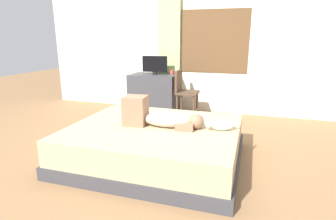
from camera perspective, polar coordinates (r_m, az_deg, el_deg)
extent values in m
plane|color=olive|center=(3.31, -3.10, -10.49)|extent=(16.00, 16.00, 0.00)
cube|color=beige|center=(5.38, 6.30, 15.21)|extent=(6.40, 0.12, 2.90)
cube|color=brown|center=(5.25, 9.74, 14.06)|extent=(1.25, 0.02, 1.15)
cube|color=white|center=(5.25, 9.74, 14.06)|extent=(1.17, 0.02, 1.07)
cube|color=#38383D|center=(3.29, -2.75, -9.29)|extent=(1.96, 1.67, 0.14)
cube|color=tan|center=(3.21, -2.79, -5.82)|extent=(1.91, 1.62, 0.29)
ellipsoid|color=#CCB299|center=(3.11, -0.23, -2.02)|extent=(0.58, 0.30, 0.17)
sphere|color=#8C664C|center=(3.05, 6.00, -2.44)|extent=(0.17, 0.17, 0.17)
cube|color=#8C664C|center=(3.19, -6.87, -0.09)|extent=(0.28, 0.26, 0.34)
cube|color=#8C664C|center=(3.08, 3.76, -3.09)|extent=(0.22, 0.29, 0.08)
ellipsoid|color=silver|center=(3.05, 11.49, -3.09)|extent=(0.28, 0.19, 0.13)
sphere|color=silver|center=(3.01, 8.62, -2.96)|extent=(0.08, 0.08, 0.08)
cylinder|color=silver|center=(3.06, 14.28, -1.88)|extent=(0.03, 0.03, 0.16)
cube|color=#38383D|center=(5.30, -2.95, 3.54)|extent=(0.90, 0.56, 0.74)
cylinder|color=black|center=(5.23, -2.77, 7.77)|extent=(0.10, 0.10, 0.05)
cube|color=black|center=(5.21, -2.80, 9.68)|extent=(0.48, 0.08, 0.30)
cylinder|color=#B23D38|center=(5.22, 0.85, 7.97)|extent=(0.08, 0.08, 0.09)
cylinder|color=#4C3828|center=(5.08, 6.13, 1.23)|extent=(0.04, 0.04, 0.44)
cylinder|color=#4C3828|center=(4.79, 5.43, 0.41)|extent=(0.04, 0.04, 0.44)
cylinder|color=#4C3828|center=(5.15, 2.81, 1.48)|extent=(0.04, 0.04, 0.44)
cylinder|color=#4C3828|center=(4.86, 1.92, 0.68)|extent=(0.04, 0.04, 0.44)
cube|color=#4C3828|center=(4.92, 4.12, 3.68)|extent=(0.38, 0.38, 0.04)
cube|color=#4C3828|center=(4.92, 2.23, 6.20)|extent=(0.04, 0.38, 0.38)
cube|color=#ADCC75|center=(5.40, 0.25, 12.35)|extent=(0.44, 0.06, 2.35)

